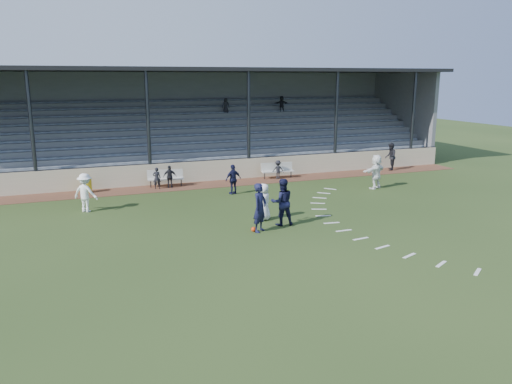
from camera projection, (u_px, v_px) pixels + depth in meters
ground at (279, 239)px, 19.14m from camera, size 90.00×90.00×0.00m
cinder_track at (207, 185)px, 28.70m from camera, size 34.00×2.00×0.02m
retaining_wall at (202, 171)px, 29.53m from camera, size 34.00×0.18×1.20m
bench_left at (165, 176)px, 28.12m from camera, size 2.04×0.71×0.95m
bench_right at (277, 169)px, 30.45m from camera, size 2.02×0.60×0.95m
trash_bin at (87, 185)px, 26.63m from camera, size 0.48×0.48×0.77m
football at (254, 229)px, 19.99m from camera, size 0.20×0.20×0.20m
player_white_lead at (264, 202)px, 21.47m from camera, size 0.94×0.83×1.61m
player_navy_lead at (260, 208)px, 19.81m from camera, size 0.86×0.82×1.97m
player_navy_mid at (282, 202)px, 20.71m from camera, size 1.05×0.87×1.98m
player_white_wing at (85, 193)px, 22.80m from camera, size 1.33×1.20×1.79m
player_navy_wing at (233, 179)px, 26.29m from camera, size 0.99×0.60×1.58m
player_white_back at (376, 172)px, 27.59m from camera, size 1.85×1.18×1.90m
official at (390, 157)px, 32.97m from camera, size 1.07×1.11×1.80m
sub_left_near at (157, 178)px, 27.50m from camera, size 0.48×0.37×1.19m
sub_left_far at (170, 177)px, 27.73m from camera, size 0.78×0.44×1.26m
sub_right at (278, 170)px, 30.20m from camera, size 0.79×0.54×1.13m
grandstand at (183, 136)px, 33.46m from camera, size 34.60×9.00×6.61m
penalty_arc at (371, 227)px, 20.57m from camera, size 3.89×14.63×0.01m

